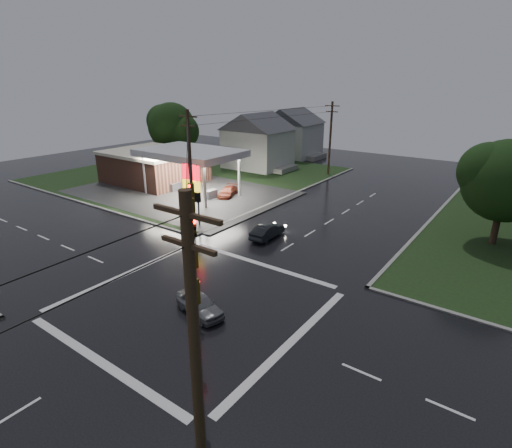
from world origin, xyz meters
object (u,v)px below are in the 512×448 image
Objects in this scene: utility_pole_se at (196,374)px; house_far at (292,132)px; utility_pole_nw at (190,170)px; utility_pole_n at (330,138)px; car_north at (267,231)px; tree_nw_behind at (172,127)px; house_near at (258,140)px; car_pump at (228,192)px; car_crossing at (200,304)px; tree_ne_near at (508,182)px; gas_station at (159,165)px; pylon_sign at (191,184)px.

house_far is (-31.45, 57.50, -1.32)m from utility_pole_se.
house_far is (-12.45, 38.50, -1.32)m from utility_pole_nw.
utility_pole_n is 2.64× the size of car_north.
tree_nw_behind is (-43.34, 39.49, 0.46)m from utility_pole_se.
utility_pole_se is at bearing -56.21° from house_near.
car_crossing is at bearing -75.07° from car_pump.
car_pump is at bearing -176.14° from tree_ne_near.
car_crossing is at bearing 103.87° from car_north.
car_north is at bearing -148.60° from tree_ne_near.
car_pump is (-15.12, 20.88, -0.05)m from car_crossing.
utility_pole_se reaches higher than tree_nw_behind.
utility_pole_n is 1.17× the size of tree_ne_near.
tree_ne_near is (36.09, -26.01, 1.16)m from house_far.
gas_station is 40.00m from tree_ne_near.
utility_pole_se is 1.00× the size of house_far.
utility_pole_se is at bearing -98.38° from tree_ne_near.
utility_pole_nw reaches higher than tree_ne_near.
car_north is at bearing -18.92° from gas_station.
tree_ne_near is 26.74m from car_crossing.
utility_pole_n reaches higher than gas_station.
tree_ne_near is at bearing 27.86° from utility_pole_nw.
car_pump is at bearing 128.56° from utility_pole_se.
utility_pole_n is 16.00m from house_far.
tree_nw_behind is at bearing 128.42° from gas_station.
utility_pole_nw reaches higher than tree_nw_behind.
utility_pole_n is (16.18, 18.30, 2.92)m from gas_station.
utility_pole_nw reaches higher than house_near.
utility_pole_n is 27.54m from car_north.
pylon_sign is 1.49× the size of car_pump.
utility_pole_n reaches higher than car_pump.
pylon_sign is 8.69m from car_north.
tree_ne_near is (24.64, 11.49, 1.55)m from pylon_sign.
pylon_sign is 27.56m from utility_pole_n.
gas_station is 2.50× the size of utility_pole_n.
house_near is 2.96× the size of car_crossing.
gas_station is 2.37× the size of house_far.
house_near reaches higher than pylon_sign.
gas_station is at bearing -21.12° from car_north.
utility_pole_se is at bearing -72.42° from car_pump.
tree_nw_behind is (-24.34, 20.49, 0.46)m from utility_pole_nw.
car_north is at bearing 9.21° from pylon_sign.
car_crossing is at bearing 134.19° from utility_pole_se.
utility_pole_nw is 2.74× the size of car_pump.
house_far is 44.50m from tree_ne_near.
house_far is at bearing 107.92° from utility_pole_nw.
tree_ne_near is at bearing -9.47° from tree_nw_behind.
car_north is (7.91, 1.28, -3.36)m from pylon_sign.
gas_station reaches higher than car_crossing.
pylon_sign is 0.67× the size of tree_ne_near.
utility_pole_se is at bearing -121.59° from car_crossing.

